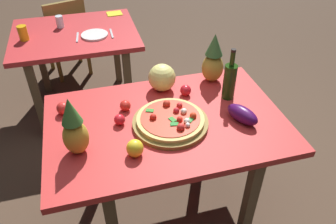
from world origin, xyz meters
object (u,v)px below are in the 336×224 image
Objects in this scene: wine_bottle at (230,80)px; tomato_at_corner at (120,120)px; pineapple_right at (213,60)px; dining_chair at (66,34)px; pizza at (171,119)px; melon at (162,78)px; bell_pepper at (135,148)px; dinner_plate at (95,35)px; display_table at (166,133)px; eggplant at (242,114)px; pizza_board at (170,123)px; napkin_folded at (114,13)px; drinking_glass_water at (60,22)px; tomato_near_board at (186,90)px; background_table at (76,44)px; fork_utensil at (77,37)px; tomato_beside_pepper at (125,106)px; pineapple_left at (74,129)px; drinking_glass_juice at (23,33)px; tomato_by_bottle at (63,108)px; knife_utensil at (112,33)px.

tomato_at_corner is (-0.68, -0.08, -0.09)m from wine_bottle.
dining_chair is at bearing 119.64° from pineapple_right.
pizza is 0.36m from melon.
bell_pepper reaches higher than dinner_plate.
display_table is 0.45m from eggplant.
pizza_board reaches higher than napkin_folded.
drinking_glass_water is (-0.57, 1.52, 0.04)m from pizza_board.
pineapple_right reaches higher than tomato_near_board.
melon is at bearing -177.16° from pineapple_right.
background_table is 11.02× the size of bell_pepper.
bell_pepper is at bearing -81.75° from background_table.
display_table is 21.61× the size of tomato_at_corner.
wine_bottle is at bearing -72.49° from napkin_folded.
fork_utensil is at bearing 127.59° from wine_bottle.
pizza is 0.45m from wine_bottle.
background_table is 2.47× the size of pizza_board.
napkin_folded is (0.15, 1.51, -0.03)m from tomato_beside_pepper.
pineapple_left reaches higher than dinner_plate.
eggplant is at bearing 0.43° from pineapple_left.
tomato_at_corner is (-0.67, 0.15, -0.01)m from eggplant.
display_table is at bearing -76.96° from dinner_plate.
drinking_glass_juice reaches higher than eggplant.
wine_bottle is at bearing 6.97° from tomato_at_corner.
tomato_at_corner is 1.64m from napkin_folded.
pineapple_left is 3.46× the size of bell_pepper.
tomato_near_board is at bearing -80.53° from napkin_folded.
melon reaches higher than dinner_plate.
fork_utensil is at bearing -63.25° from drinking_glass_water.
wine_bottle is 3.46× the size of bell_pepper.
eggplant is at bearing -62.62° from dinner_plate.
tomato_at_corner is at bearing -96.90° from napkin_folded.
tomato_by_bottle is at bearing 160.96° from eggplant.
dining_chair is 2.26× the size of pizza.
drinking_glass_water is 0.37m from dinner_plate.
knife_utensil is (0.06, 1.07, -0.03)m from tomato_beside_pepper.
tomato_at_corner is (-0.04, 0.26, -0.01)m from bell_pepper.
melon is at bearing 152.45° from wine_bottle.
pizza reaches higher than pizza_board.
pineapple_right is 4.44× the size of tomato_by_bottle.
tomato_near_board is 1.47m from drinking_glass_water.
wine_bottle is 1.40m from fork_utensil.
wine_bottle is 1.82× the size of knife_utensil.
pizza is at bearing -24.30° from tomato_by_bottle.
eggplant is at bearing -94.08° from wine_bottle.
napkin_folded is at bearing 76.44° from pineapple_left.
tomato_by_bottle is at bearing -108.92° from napkin_folded.
melon reaches higher than dining_chair.
dinner_plate is (0.27, 1.01, -0.03)m from tomato_by_bottle.
drinking_glass_juice reaches higher than tomato_beside_pepper.
tomato_near_board is 1.07× the size of tomato_beside_pepper.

